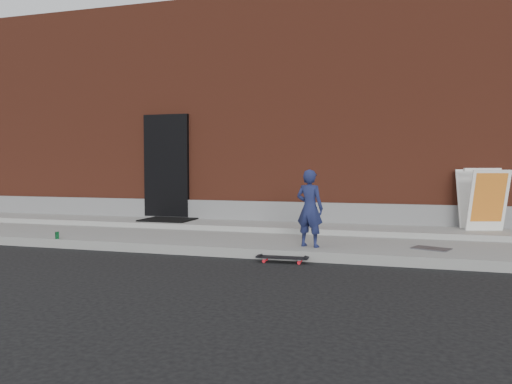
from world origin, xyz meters
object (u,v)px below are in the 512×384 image
(child, at_px, (310,208))
(pizza_sign, at_px, (482,199))
(skateboard, at_px, (282,258))
(soda_can, at_px, (57,235))

(child, relative_size, pizza_sign, 1.08)
(child, bearing_deg, pizza_sign, -126.32)
(skateboard, height_order, pizza_sign, pizza_sign)
(child, xyz_separation_m, pizza_sign, (2.73, 2.12, 0.06))
(skateboard, bearing_deg, child, 64.45)
(child, distance_m, soda_can, 4.32)
(child, height_order, soda_can, child)
(child, relative_size, skateboard, 1.61)
(child, distance_m, skateboard, 0.95)
(child, height_order, pizza_sign, pizza_sign)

